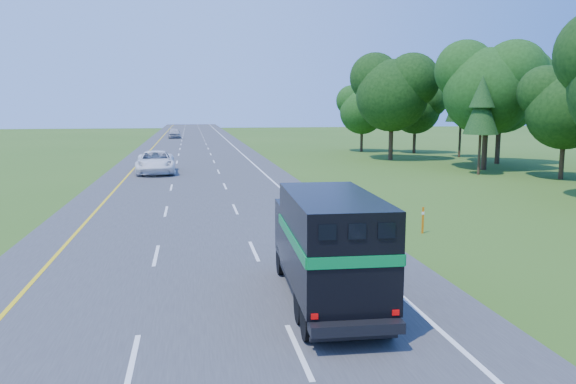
% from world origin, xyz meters
% --- Properties ---
extents(road, '(15.00, 260.00, 0.04)m').
position_xyz_m(road, '(0.00, 50.00, 0.02)').
color(road, '#38383A').
rests_on(road, ground).
extents(lane_markings, '(11.15, 260.00, 0.01)m').
position_xyz_m(lane_markings, '(0.00, 50.00, 0.04)').
color(lane_markings, yellow).
rests_on(lane_markings, road).
extents(horse_truck, '(2.52, 7.24, 3.17)m').
position_xyz_m(horse_truck, '(3.23, 13.95, 1.73)').
color(horse_truck, black).
rests_on(horse_truck, road).
extents(white_suv, '(3.34, 6.76, 1.85)m').
position_xyz_m(white_suv, '(-3.37, 46.81, 0.96)').
color(white_suv, white).
rests_on(white_suv, road).
extents(far_car, '(2.40, 5.35, 1.79)m').
position_xyz_m(far_car, '(-3.26, 100.58, 0.93)').
color(far_car, '#ACACB3').
rests_on(far_car, road).
extents(delineator, '(0.10, 0.05, 1.17)m').
position_xyz_m(delineator, '(9.50, 21.93, 0.63)').
color(delineator, '#DA610B').
rests_on(delineator, ground).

